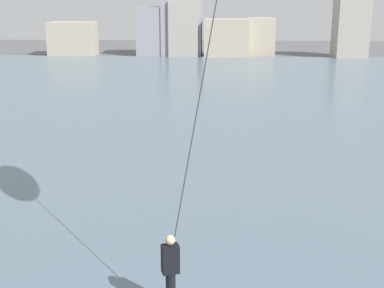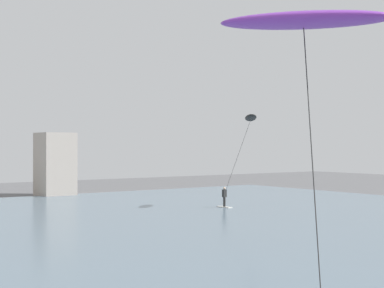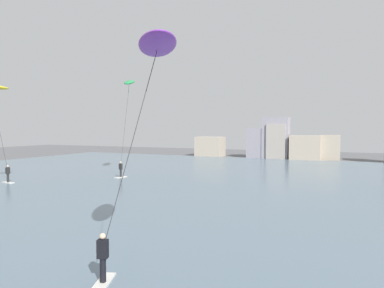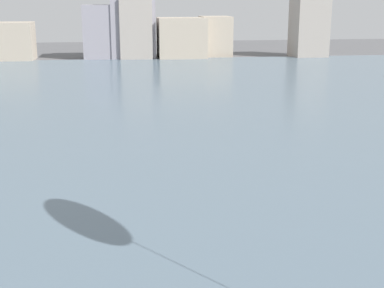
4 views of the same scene
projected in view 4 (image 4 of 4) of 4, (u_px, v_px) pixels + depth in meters
water_bay at (198, 109)px, 30.19m from camera, size 84.00×52.00×0.10m
far_shore_buildings at (155, 31)px, 55.34m from camera, size 34.31×5.81×7.16m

